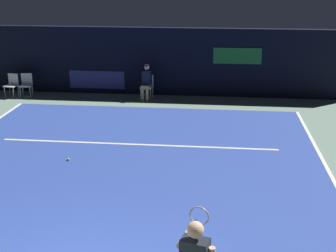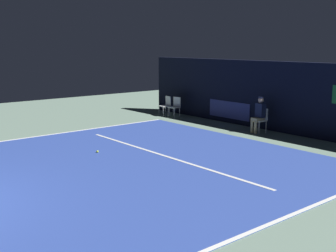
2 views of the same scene
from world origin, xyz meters
TOP-DOWN VIEW (x-y plane):
  - ground_plane at (0.00, 4.66)m, footprint 29.43×29.43m
  - court_surface at (0.00, 4.66)m, footprint 10.02×11.32m
  - line_sideline_left at (4.96, 4.66)m, footprint 0.10×11.32m
  - line_service at (0.00, 6.64)m, footprint 7.82×0.10m
  - back_wall at (-0.00, 12.27)m, footprint 14.50×0.33m
  - line_judge_on_chair at (-0.46, 11.47)m, footprint 0.49×0.56m
  - courtside_chair_near at (-5.68, 11.30)m, footprint 0.49×0.47m
  - courtside_chair_far at (-5.15, 11.40)m, footprint 0.49×0.47m
  - tennis_ball at (-1.59, 5.32)m, footprint 0.07×0.07m

SIDE VIEW (x-z plane):
  - ground_plane at x=0.00m, z-range 0.00..0.00m
  - court_surface at x=0.00m, z-range 0.00..0.01m
  - line_sideline_left at x=4.96m, z-range 0.01..0.02m
  - line_service at x=0.00m, z-range 0.01..0.02m
  - tennis_ball at x=-1.59m, z-range 0.01..0.08m
  - courtside_chair_near at x=-5.68m, z-range 0.06..0.94m
  - courtside_chair_far at x=-5.15m, z-range 0.06..0.94m
  - line_judge_on_chair at x=-0.46m, z-range 0.03..1.35m
  - back_wall at x=0.00m, z-range 0.00..2.60m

